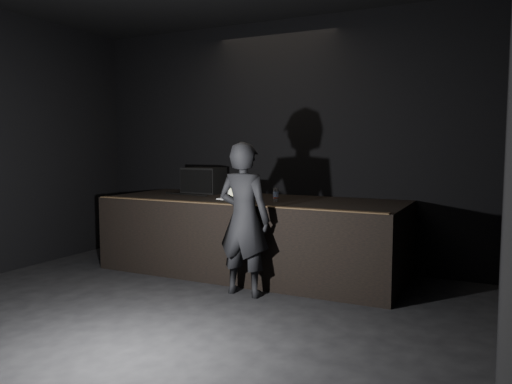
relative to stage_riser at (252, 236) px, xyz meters
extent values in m
plane|color=black|center=(0.00, -2.73, -0.50)|extent=(7.00, 7.00, 0.00)
cube|color=black|center=(0.00, 0.77, 1.25)|extent=(6.00, 0.10, 3.50)
cube|color=black|center=(3.00, -2.73, 1.25)|extent=(0.10, 7.00, 3.50)
cube|color=black|center=(0.00, 0.00, 0.00)|extent=(4.00, 1.50, 1.00)
cube|color=brown|center=(0.00, -0.71, 0.51)|extent=(3.92, 0.10, 0.01)
cube|color=black|center=(-1.02, 0.41, 0.69)|extent=(0.58, 0.41, 0.38)
cube|color=black|center=(-1.03, 0.20, 0.69)|extent=(0.53, 0.03, 0.32)
cylinder|color=black|center=(-1.10, 0.05, 0.51)|extent=(0.81, 0.16, 0.02)
cube|color=white|center=(-0.21, -0.22, 0.51)|extent=(0.35, 0.27, 0.02)
cube|color=silver|center=(-0.21, -0.22, 0.52)|extent=(0.28, 0.18, 0.00)
cube|color=white|center=(-0.18, -0.09, 0.61)|extent=(0.31, 0.13, 0.20)
cube|color=gold|center=(-0.18, -0.09, 0.61)|extent=(0.27, 0.11, 0.16)
cylinder|color=silver|center=(0.40, -0.13, 0.58)|extent=(0.07, 0.07, 0.17)
cylinder|color=navy|center=(0.40, -0.13, 0.59)|extent=(0.07, 0.07, 0.07)
cylinder|color=#9D2B0E|center=(0.40, -0.13, 0.55)|extent=(0.07, 0.07, 0.01)
cylinder|color=white|center=(0.17, -0.20, 0.55)|extent=(0.08, 0.08, 0.10)
cube|color=white|center=(0.27, -0.65, 0.51)|extent=(0.11, 0.13, 0.03)
imported|color=black|center=(0.37, -0.95, 0.37)|extent=(0.65, 0.44, 1.75)
camera|label=1|loc=(2.99, -5.92, 1.20)|focal=35.00mm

